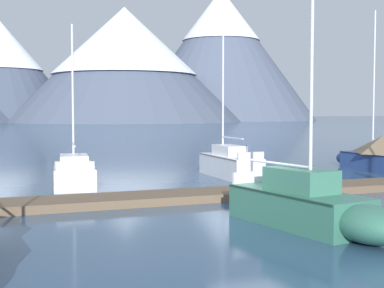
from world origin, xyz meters
name	(u,v)px	position (x,y,z in m)	size (l,w,h in m)	color
ground_plane	(255,217)	(0.00, 0.00, 0.00)	(700.00, 700.00, 0.00)	#2D4C6B
mountain_east_summit	(125,60)	(33.07, 167.01, 20.71)	(78.65, 78.65, 38.51)	#4C566B
mountain_rear_spur	(221,53)	(76.19, 186.32, 26.75)	(74.56, 74.56, 51.59)	#4C566B
dock	(209,195)	(0.00, 4.00, 0.15)	(29.93, 2.96, 0.30)	brown
sailboat_mid_dock_port	(74,172)	(-4.36, 10.15, 0.57)	(2.28, 6.29, 7.38)	white
sailboat_mid_dock_starboard	(312,206)	(0.74, -2.16, 0.66)	(2.69, 6.29, 7.91)	#336B56
sailboat_far_berth	(227,163)	(3.54, 10.54, 0.69)	(1.54, 5.87, 8.78)	silver
sailboat_end_of_dock	(376,154)	(12.84, 10.54, 0.92)	(2.07, 6.06, 9.14)	navy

